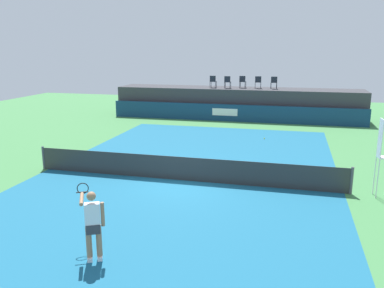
{
  "coord_description": "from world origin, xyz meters",
  "views": [
    {
      "loc": [
        4.03,
        -14.47,
        5.06
      ],
      "look_at": [
        -0.14,
        2.0,
        1.0
      ],
      "focal_mm": 37.51,
      "sensor_mm": 36.0,
      "label": 1
    }
  ],
  "objects_px": {
    "spectator_chair_left": "(228,81)",
    "umpire_chair": "(382,153)",
    "net_post_near": "(43,158)",
    "tennis_player": "(93,223)",
    "tennis_ball": "(264,138)",
    "spectator_chair_center": "(243,81)",
    "spectator_chair_right": "(258,82)",
    "spectator_chair_far_left": "(213,81)",
    "spectator_chair_far_right": "(274,82)",
    "net_post_far": "(352,181)"
  },
  "relations": [
    {
      "from": "spectator_chair_right",
      "to": "spectator_chair_far_right",
      "type": "xyz_separation_m",
      "value": [
        1.14,
        -0.04,
        0.0
      ]
    },
    {
      "from": "umpire_chair",
      "to": "tennis_player",
      "type": "xyz_separation_m",
      "value": [
        -7.57,
        -6.37,
        -0.63
      ]
    },
    {
      "from": "tennis_player",
      "to": "umpire_chair",
      "type": "bearing_deg",
      "value": 40.1
    },
    {
      "from": "spectator_chair_far_left",
      "to": "spectator_chair_far_right",
      "type": "relative_size",
      "value": 1.0
    },
    {
      "from": "spectator_chair_left",
      "to": "umpire_chair",
      "type": "distance_m",
      "value": 16.89
    },
    {
      "from": "spectator_chair_left",
      "to": "spectator_chair_far_left",
      "type": "bearing_deg",
      "value": 170.99
    },
    {
      "from": "spectator_chair_left",
      "to": "umpire_chair",
      "type": "height_order",
      "value": "spectator_chair_left"
    },
    {
      "from": "net_post_near",
      "to": "tennis_player",
      "type": "distance_m",
      "value": 8.57
    },
    {
      "from": "spectator_chair_far_right",
      "to": "net_post_far",
      "type": "bearing_deg",
      "value": -76.8
    },
    {
      "from": "spectator_chair_center",
      "to": "net_post_far",
      "type": "relative_size",
      "value": 0.89
    },
    {
      "from": "spectator_chair_left",
      "to": "spectator_chair_far_right",
      "type": "height_order",
      "value": "same"
    },
    {
      "from": "spectator_chair_center",
      "to": "net_post_near",
      "type": "height_order",
      "value": "spectator_chair_center"
    },
    {
      "from": "spectator_chair_right",
      "to": "umpire_chair",
      "type": "bearing_deg",
      "value": -69.94
    },
    {
      "from": "spectator_chair_right",
      "to": "net_post_far",
      "type": "bearing_deg",
      "value": -72.86
    },
    {
      "from": "spectator_chair_far_left",
      "to": "spectator_chair_far_right",
      "type": "xyz_separation_m",
      "value": [
        4.45,
        0.2,
        0.0
      ]
    },
    {
      "from": "spectator_chair_center",
      "to": "tennis_ball",
      "type": "height_order",
      "value": "spectator_chair_center"
    },
    {
      "from": "spectator_chair_far_left",
      "to": "spectator_chair_far_right",
      "type": "bearing_deg",
      "value": 2.6
    },
    {
      "from": "net_post_far",
      "to": "tennis_player",
      "type": "bearing_deg",
      "value": -136.36
    },
    {
      "from": "spectator_chair_center",
      "to": "tennis_player",
      "type": "height_order",
      "value": "spectator_chair_center"
    },
    {
      "from": "net_post_far",
      "to": "tennis_ball",
      "type": "xyz_separation_m",
      "value": [
        -3.65,
        8.27,
        -0.46
      ]
    },
    {
      "from": "umpire_chair",
      "to": "tennis_ball",
      "type": "bearing_deg",
      "value": 118.64
    },
    {
      "from": "spectator_chair_right",
      "to": "tennis_ball",
      "type": "relative_size",
      "value": 13.06
    },
    {
      "from": "net_post_far",
      "to": "tennis_player",
      "type": "height_order",
      "value": "tennis_player"
    },
    {
      "from": "spectator_chair_right",
      "to": "spectator_chair_far_right",
      "type": "distance_m",
      "value": 1.14
    },
    {
      "from": "spectator_chair_far_right",
      "to": "tennis_ball",
      "type": "height_order",
      "value": "spectator_chair_far_right"
    },
    {
      "from": "tennis_player",
      "to": "tennis_ball",
      "type": "bearing_deg",
      "value": 78.27
    },
    {
      "from": "spectator_chair_center",
      "to": "tennis_player",
      "type": "bearing_deg",
      "value": -92.13
    },
    {
      "from": "umpire_chair",
      "to": "net_post_near",
      "type": "height_order",
      "value": "umpire_chair"
    },
    {
      "from": "net_post_near",
      "to": "net_post_far",
      "type": "height_order",
      "value": "same"
    },
    {
      "from": "spectator_chair_far_left",
      "to": "spectator_chair_far_right",
      "type": "height_order",
      "value": "same"
    },
    {
      "from": "tennis_ball",
      "to": "spectator_chair_far_left",
      "type": "bearing_deg",
      "value": 122.73
    },
    {
      "from": "spectator_chair_far_left",
      "to": "tennis_ball",
      "type": "bearing_deg",
      "value": -57.27
    },
    {
      "from": "spectator_chair_far_left",
      "to": "umpire_chair",
      "type": "distance_m",
      "value": 17.58
    },
    {
      "from": "spectator_chair_right",
      "to": "tennis_player",
      "type": "height_order",
      "value": "spectator_chair_right"
    },
    {
      "from": "net_post_near",
      "to": "tennis_player",
      "type": "bearing_deg",
      "value": -48.2
    },
    {
      "from": "spectator_chair_center",
      "to": "spectator_chair_right",
      "type": "relative_size",
      "value": 1.0
    },
    {
      "from": "spectator_chair_far_left",
      "to": "spectator_chair_center",
      "type": "height_order",
      "value": "same"
    },
    {
      "from": "spectator_chair_far_left",
      "to": "spectator_chair_right",
      "type": "relative_size",
      "value": 1.0
    },
    {
      "from": "spectator_chair_far_right",
      "to": "spectator_chair_left",
      "type": "bearing_deg",
      "value": -173.5
    },
    {
      "from": "spectator_chair_far_left",
      "to": "tennis_player",
      "type": "relative_size",
      "value": 0.5
    },
    {
      "from": "spectator_chair_center",
      "to": "tennis_ball",
      "type": "bearing_deg",
      "value": -72.75
    },
    {
      "from": "net_post_near",
      "to": "tennis_ball",
      "type": "relative_size",
      "value": 14.71
    },
    {
      "from": "spectator_chair_left",
      "to": "spectator_chair_center",
      "type": "distance_m",
      "value": 1.17
    },
    {
      "from": "spectator_chair_left",
      "to": "spectator_chair_center",
      "type": "xyz_separation_m",
      "value": [
        1.04,
        0.53,
        0.0
      ]
    },
    {
      "from": "net_post_near",
      "to": "tennis_ball",
      "type": "distance_m",
      "value": 12.05
    },
    {
      "from": "spectator_chair_far_right",
      "to": "net_post_far",
      "type": "xyz_separation_m",
      "value": [
        3.59,
        -15.31,
        -2.19
      ]
    },
    {
      "from": "net_post_near",
      "to": "tennis_ball",
      "type": "xyz_separation_m",
      "value": [
        8.75,
        8.27,
        -0.46
      ]
    },
    {
      "from": "tennis_player",
      "to": "spectator_chair_left",
      "type": "bearing_deg",
      "value": 90.61
    },
    {
      "from": "spectator_chair_center",
      "to": "tennis_ball",
      "type": "relative_size",
      "value": 13.06
    },
    {
      "from": "spectator_chair_far_left",
      "to": "net_post_near",
      "type": "distance_m",
      "value": 15.87
    }
  ]
}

